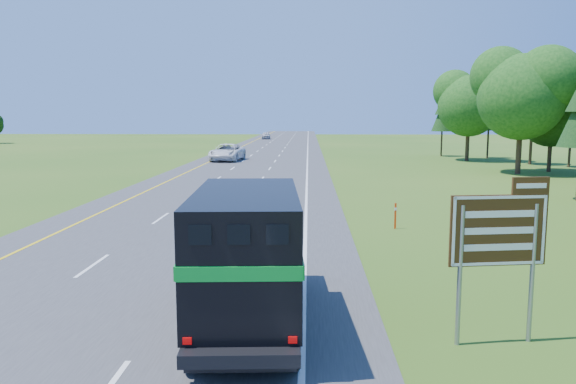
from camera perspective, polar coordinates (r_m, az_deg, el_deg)
name	(u,v)px	position (r m, az deg, el deg)	size (l,w,h in m)	color
road	(254,166)	(58.12, -3.47, 2.66)	(15.00, 260.00, 0.04)	#38383A
lane_markings	(254,166)	(58.11, -3.47, 2.69)	(11.15, 260.00, 0.01)	yellow
horse_truck	(248,251)	(13.99, -4.12, -6.03)	(2.84, 7.79, 3.39)	black
white_suv	(227,152)	(64.89, -6.19, 4.03)	(3.19, 6.92, 1.92)	silver
far_car	(266,135)	(124.58, -2.26, 5.77)	(1.86, 4.63, 1.58)	#B0B0B7
exit_sign	(500,237)	(13.47, 20.73, -4.29)	(2.25, 0.40, 3.83)	gray
delineator	(395,215)	(26.30, 10.85, -2.31)	(0.10, 0.05, 1.20)	#F93A0D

